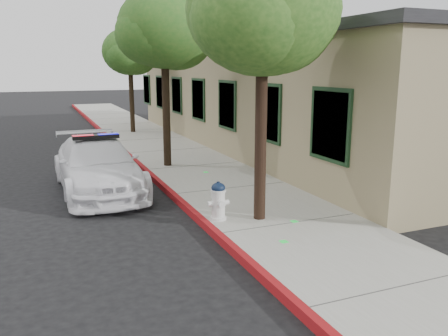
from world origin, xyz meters
TOP-DOWN VIEW (x-y plane):
  - ground at (0.00, 0.00)m, footprint 120.00×120.00m
  - sidewalk at (1.60, 3.00)m, footprint 3.20×60.00m
  - red_curb at (0.06, 3.00)m, footprint 0.14×60.00m
  - clapboard_building at (6.69, 9.00)m, footprint 7.30×20.89m
  - police_car at (-1.57, 4.53)m, footprint 2.08×4.88m
  - fire_hydrant at (0.35, 0.75)m, footprint 0.45×0.39m
  - street_tree_near at (1.18, 0.51)m, footprint 3.06×2.94m
  - street_tree_mid at (0.86, 6.40)m, footprint 3.07×2.85m
  - street_tree_far at (1.43, 14.56)m, footprint 2.63×2.67m

SIDE VIEW (x-z plane):
  - ground at x=0.00m, z-range 0.00..0.00m
  - sidewalk at x=1.60m, z-range 0.00..0.15m
  - red_curb at x=0.06m, z-range 0.00..0.16m
  - fire_hydrant at x=0.35m, z-range 0.15..0.95m
  - police_car at x=-1.57m, z-range -0.06..1.47m
  - clapboard_building at x=6.69m, z-range 0.01..4.25m
  - street_tree_far at x=1.43m, z-range 1.38..6.27m
  - street_tree_near at x=1.18m, z-range 1.48..6.87m
  - street_tree_mid at x=0.86m, z-range 1.53..6.96m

